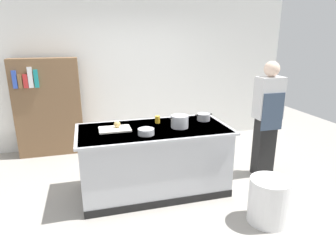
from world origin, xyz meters
TOP-DOWN VIEW (x-y plane):
  - ground_plane at (0.00, 0.00)m, footprint 10.00×10.00m
  - back_wall at (0.00, 2.10)m, footprint 6.40×0.12m
  - counter_island at (0.00, -0.00)m, footprint 1.98×0.98m
  - cutting_board at (-0.50, 0.07)m, footprint 0.40×0.28m
  - onion at (-0.46, 0.10)m, footprint 0.09×0.09m
  - stock_pot at (0.34, -0.06)m, footprint 0.29×0.23m
  - sauce_pan at (0.77, 0.17)m, footprint 0.25×0.18m
  - mixing_bowl at (-0.15, -0.23)m, footprint 0.20×0.20m
  - juice_cup at (0.10, 0.22)m, footprint 0.07×0.07m
  - trash_bin at (1.09, -1.05)m, footprint 0.45×0.45m
  - person_chef at (1.72, 0.04)m, footprint 0.38×0.25m
  - bookshelf at (-1.47, 1.80)m, footprint 1.10×0.31m

SIDE VIEW (x-z plane):
  - ground_plane at x=0.00m, z-range 0.00..0.00m
  - trash_bin at x=1.09m, z-range 0.00..0.53m
  - counter_island at x=0.00m, z-range 0.02..0.92m
  - bookshelf at x=-1.47m, z-range 0.00..1.70m
  - cutting_board at x=-0.50m, z-range 0.90..0.92m
  - person_chef at x=1.72m, z-range 0.05..1.77m
  - mixing_bowl at x=-0.15m, z-range 0.90..0.98m
  - sauce_pan at x=0.77m, z-range 0.90..1.00m
  - juice_cup at x=0.10m, z-range 0.90..1.00m
  - onion at x=-0.46m, z-range 0.92..1.01m
  - stock_pot at x=0.34m, z-range 0.90..1.06m
  - back_wall at x=0.00m, z-range 0.00..3.00m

